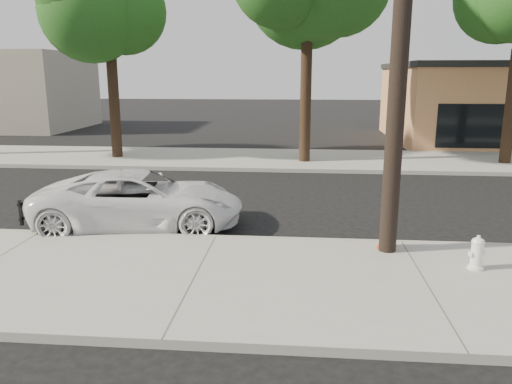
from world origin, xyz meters
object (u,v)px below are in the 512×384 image
at_px(police_cruiser, 140,200).
at_px(traffic_cone, 388,231).
at_px(fire_hydrant, 477,254).
at_px(utility_pole, 402,13).

bearing_deg(police_cruiser, traffic_cone, -111.33).
bearing_deg(traffic_cone, fire_hydrant, -36.24).
height_order(utility_pole, police_cruiser, utility_pole).
distance_m(utility_pole, traffic_cone, 4.22).
xyz_separation_m(police_cruiser, traffic_cone, (5.62, -1.39, -0.20)).
bearing_deg(fire_hydrant, police_cruiser, 139.25).
relative_size(police_cruiser, traffic_cone, 7.10).
relative_size(utility_pole, fire_hydrant, 15.12).
distance_m(police_cruiser, traffic_cone, 5.79).
relative_size(utility_pole, traffic_cone, 13.00).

